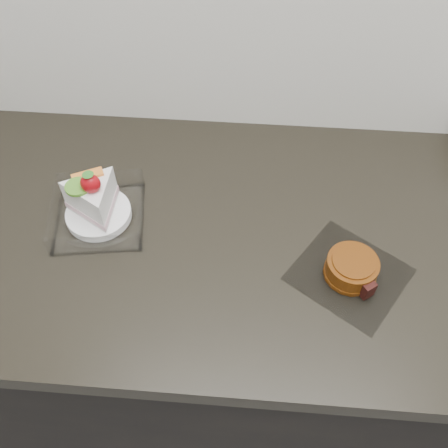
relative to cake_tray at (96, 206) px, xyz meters
name	(u,v)px	position (x,y,z in m)	size (l,w,h in m)	color
counter	(285,338)	(0.40, -0.01, -0.48)	(2.04, 0.64, 0.90)	black
cake_tray	(96,206)	(0.00, 0.00, 0.00)	(0.19, 0.19, 0.13)	white
mooncake_wrap	(352,270)	(0.47, -0.09, -0.02)	(0.25, 0.24, 0.04)	white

